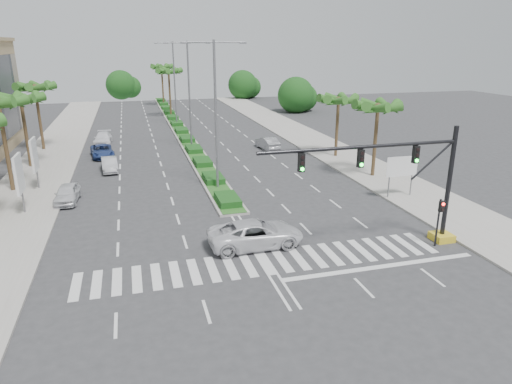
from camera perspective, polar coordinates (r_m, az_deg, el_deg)
ground at (r=25.90m, az=1.15°, el=-8.81°), size 160.00×160.00×0.00m
footpath_right at (r=48.86m, az=11.63°, el=3.92°), size 6.00×120.00×0.15m
footpath_left at (r=44.53m, az=-25.94°, el=1.06°), size 6.00×120.00×0.15m
median at (r=68.45m, az=-9.76°, el=8.05°), size 2.20×75.00×0.20m
median_grass at (r=68.43m, az=-9.77°, el=8.15°), size 1.80×75.00×0.04m
signal_gantry at (r=28.48m, az=19.37°, el=0.17°), size 12.60×1.20×7.20m
pedestrian_signal at (r=29.18m, az=21.98°, el=-2.65°), size 0.28×0.36×3.00m
direction_sign at (r=37.40m, az=17.75°, el=2.86°), size 2.70×0.11×3.40m
billboard_near at (r=36.09m, az=-27.52°, el=1.96°), size 0.18×2.10×4.35m
billboard_far at (r=41.81m, az=-25.98°, el=4.15°), size 0.18×2.10×4.35m
palm_left_far at (r=49.40m, az=-27.32°, el=10.04°), size 4.57×4.68×7.35m
palm_left_end at (r=57.19m, az=-25.88°, el=11.47°), size 4.57×4.68×7.75m
palm_right_near at (r=42.22m, az=14.98°, el=9.98°), size 4.57×4.68×7.05m
palm_right_far at (r=49.28m, az=10.26°, el=11.04°), size 4.57×4.68×6.75m
palm_median_a at (r=77.54m, az=-10.87°, el=14.41°), size 4.57×4.68×8.05m
palm_median_b at (r=92.48m, az=-11.73°, el=14.90°), size 4.57×4.68×8.05m
streetlight_near at (r=37.06m, az=-5.07°, el=10.40°), size 5.10×0.25×12.00m
streetlight_mid at (r=52.78m, az=-8.36°, el=12.56°), size 5.10×0.25×12.00m
streetlight_far at (r=68.62m, az=-10.16°, el=13.71°), size 5.10×0.25×12.00m
car_parked_a at (r=38.04m, az=-22.53°, el=-0.19°), size 1.90×4.16×1.38m
car_parked_b at (r=46.02m, az=-17.83°, el=3.31°), size 1.73×4.15×1.34m
car_parked_c at (r=52.07m, az=-18.67°, el=4.87°), size 2.82×5.05×1.34m
car_parked_d at (r=59.07m, az=-18.58°, el=6.38°), size 2.18×4.82×1.37m
car_crossing at (r=27.56m, az=-0.03°, el=-5.24°), size 5.85×2.80×1.61m
car_right at (r=53.21m, az=1.43°, el=6.14°), size 2.03×4.50×1.43m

